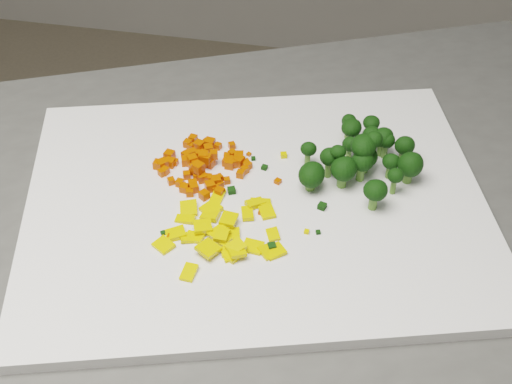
% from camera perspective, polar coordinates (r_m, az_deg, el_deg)
% --- Properties ---
extents(cutting_board, '(0.56, 0.49, 0.01)m').
position_cam_1_polar(cutting_board, '(0.74, 0.00, -0.94)').
color(cutting_board, white).
rests_on(cutting_board, counter_block).
extents(carrot_pile, '(0.10, 0.10, 0.03)m').
position_cam_1_polar(carrot_pile, '(0.77, -4.29, 2.90)').
color(carrot_pile, '#C13702').
rests_on(carrot_pile, cutting_board).
extents(pepper_pile, '(0.12, 0.12, 0.02)m').
position_cam_1_polar(pepper_pile, '(0.69, -2.66, -3.19)').
color(pepper_pile, '#E3B90B').
rests_on(pepper_pile, cutting_board).
extents(broccoli_pile, '(0.13, 0.13, 0.06)m').
position_cam_1_polar(broccoli_pile, '(0.76, 8.08, 3.43)').
color(broccoli_pile, black).
rests_on(broccoli_pile, cutting_board).
extents(carrot_cube_0, '(0.01, 0.01, 0.01)m').
position_cam_1_polar(carrot_cube_0, '(0.74, -5.73, 0.33)').
color(carrot_cube_0, '#C13702').
rests_on(carrot_cube_0, carrot_pile).
extents(carrot_cube_1, '(0.01, 0.01, 0.01)m').
position_cam_1_polar(carrot_cube_1, '(0.78, -6.51, 2.40)').
color(carrot_cube_1, '#C13702').
rests_on(carrot_cube_1, carrot_pile).
extents(carrot_cube_2, '(0.01, 0.01, 0.01)m').
position_cam_1_polar(carrot_cube_2, '(0.79, -5.09, 3.16)').
color(carrot_cube_2, '#C13702').
rests_on(carrot_cube_2, carrot_pile).
extents(carrot_cube_3, '(0.01, 0.01, 0.01)m').
position_cam_1_polar(carrot_cube_3, '(0.80, -1.95, 3.73)').
color(carrot_cube_3, '#C13702').
rests_on(carrot_cube_3, carrot_pile).
extents(carrot_cube_4, '(0.01, 0.01, 0.01)m').
position_cam_1_polar(carrot_cube_4, '(0.78, -6.89, 2.33)').
color(carrot_cube_4, '#C13702').
rests_on(carrot_cube_4, carrot_pile).
extents(carrot_cube_5, '(0.01, 0.01, 0.01)m').
position_cam_1_polar(carrot_cube_5, '(0.78, -1.92, 3.09)').
color(carrot_cube_5, '#C13702').
rests_on(carrot_cube_5, carrot_pile).
extents(carrot_cube_6, '(0.01, 0.01, 0.01)m').
position_cam_1_polar(carrot_cube_6, '(0.77, -7.30, 1.69)').
color(carrot_cube_6, '#C13702').
rests_on(carrot_cube_6, carrot_pile).
extents(carrot_cube_7, '(0.01, 0.01, 0.01)m').
position_cam_1_polar(carrot_cube_7, '(0.77, -3.39, 3.01)').
color(carrot_cube_7, '#C13702').
rests_on(carrot_cube_7, carrot_pile).
extents(carrot_cube_8, '(0.01, 0.01, 0.01)m').
position_cam_1_polar(carrot_cube_8, '(0.78, -5.64, 2.48)').
color(carrot_cube_8, '#C13702').
rests_on(carrot_cube_8, carrot_pile).
extents(carrot_cube_9, '(0.01, 0.01, 0.01)m').
position_cam_1_polar(carrot_cube_9, '(0.78, -4.23, 3.08)').
color(carrot_cube_9, '#C13702').
rests_on(carrot_cube_9, carrot_pile).
extents(carrot_cube_10, '(0.01, 0.01, 0.01)m').
position_cam_1_polar(carrot_cube_10, '(0.77, -4.19, 2.85)').
color(carrot_cube_10, '#C13702').
rests_on(carrot_cube_10, carrot_pile).
extents(carrot_cube_11, '(0.01, 0.01, 0.01)m').
position_cam_1_polar(carrot_cube_11, '(0.73, -4.17, -0.24)').
color(carrot_cube_11, '#C13702').
rests_on(carrot_cube_11, carrot_pile).
extents(carrot_cube_12, '(0.01, 0.01, 0.01)m').
position_cam_1_polar(carrot_cube_12, '(0.75, -5.81, 0.42)').
color(carrot_cube_12, '#C13702').
rests_on(carrot_cube_12, carrot_pile).
extents(carrot_cube_13, '(0.01, 0.01, 0.01)m').
position_cam_1_polar(carrot_cube_13, '(0.74, -2.92, -0.00)').
color(carrot_cube_13, '#C13702').
rests_on(carrot_cube_13, carrot_pile).
extents(carrot_cube_14, '(0.01, 0.01, 0.01)m').
position_cam_1_polar(carrot_cube_14, '(0.80, -4.57, 3.73)').
color(carrot_cube_14, '#C13702').
rests_on(carrot_cube_14, carrot_pile).
extents(carrot_cube_15, '(0.01, 0.01, 0.01)m').
position_cam_1_polar(carrot_cube_15, '(0.80, -5.48, 3.88)').
color(carrot_cube_15, '#C13702').
rests_on(carrot_cube_15, carrot_pile).
extents(carrot_cube_16, '(0.01, 0.01, 0.01)m').
position_cam_1_polar(carrot_cube_16, '(0.81, -5.09, 4.24)').
color(carrot_cube_16, '#C13702').
rests_on(carrot_cube_16, carrot_pile).
extents(carrot_cube_17, '(0.01, 0.01, 0.01)m').
position_cam_1_polar(carrot_cube_17, '(0.80, -5.24, 3.67)').
color(carrot_cube_17, '#C13702').
rests_on(carrot_cube_17, carrot_pile).
extents(carrot_cube_18, '(0.01, 0.01, 0.01)m').
position_cam_1_polar(carrot_cube_18, '(0.77, -5.11, 2.59)').
color(carrot_cube_18, '#C13702').
rests_on(carrot_cube_18, carrot_pile).
extents(carrot_cube_19, '(0.01, 0.01, 0.01)m').
position_cam_1_polar(carrot_cube_19, '(0.74, -4.99, 0.33)').
color(carrot_cube_19, '#C13702').
rests_on(carrot_cube_19, carrot_pile).
extents(carrot_cube_20, '(0.01, 0.01, 0.01)m').
position_cam_1_polar(carrot_cube_20, '(0.74, -3.70, 0.45)').
color(carrot_cube_20, '#C13702').
rests_on(carrot_cube_20, carrot_pile).
extents(carrot_cube_21, '(0.01, 0.01, 0.01)m').
position_cam_1_polar(carrot_cube_21, '(0.75, -4.32, 1.15)').
color(carrot_cube_21, '#C13702').
rests_on(carrot_cube_21, carrot_pile).
extents(carrot_cube_22, '(0.01, 0.01, 0.01)m').
position_cam_1_polar(carrot_cube_22, '(0.78, -5.59, 2.94)').
color(carrot_cube_22, '#C13702').
rests_on(carrot_cube_22, carrot_pile).
extents(carrot_cube_23, '(0.01, 0.01, 0.01)m').
position_cam_1_polar(carrot_cube_23, '(0.81, -5.06, 4.25)').
color(carrot_cube_23, '#C13702').
rests_on(carrot_cube_23, carrot_pile).
extents(carrot_cube_24, '(0.01, 0.01, 0.01)m').
position_cam_1_polar(carrot_cube_24, '(0.79, -6.94, 2.93)').
color(carrot_cube_24, '#C13702').
rests_on(carrot_cube_24, carrot_pile).
extents(carrot_cube_25, '(0.01, 0.01, 0.01)m').
position_cam_1_polar(carrot_cube_25, '(0.77, -4.58, 3.05)').
color(carrot_cube_25, '#C13702').
rests_on(carrot_cube_25, carrot_pile).
extents(carrot_cube_26, '(0.01, 0.01, 0.01)m').
position_cam_1_polar(carrot_cube_26, '(0.76, -4.00, 2.68)').
color(carrot_cube_26, '#C13702').
rests_on(carrot_cube_26, carrot_pile).
extents(carrot_cube_27, '(0.01, 0.01, 0.01)m').
position_cam_1_polar(carrot_cube_27, '(0.74, -3.61, 0.35)').
color(carrot_cube_27, '#C13702').
rests_on(carrot_cube_27, carrot_pile).
extents(carrot_cube_28, '(0.01, 0.01, 0.01)m').
position_cam_1_polar(carrot_cube_28, '(0.77, -4.37, 2.79)').
color(carrot_cube_28, '#C13702').
rests_on(carrot_cube_28, carrot_pile).
extents(carrot_cube_29, '(0.01, 0.01, 0.01)m').
position_cam_1_polar(carrot_cube_29, '(0.75, -3.88, 1.09)').
color(carrot_cube_29, '#C13702').
rests_on(carrot_cube_29, carrot_pile).
extents(carrot_cube_30, '(0.01, 0.01, 0.01)m').
position_cam_1_polar(carrot_cube_30, '(0.76, -1.25, 1.45)').
color(carrot_cube_30, '#C13702').
rests_on(carrot_cube_30, carrot_pile).
extents(carrot_cube_31, '(0.01, 0.01, 0.01)m').
position_cam_1_polar(carrot_cube_31, '(0.78, -7.83, 2.19)').
color(carrot_cube_31, '#C13702').
rests_on(carrot_cube_31, carrot_pile).
extents(carrot_cube_32, '(0.01, 0.01, 0.01)m').
position_cam_1_polar(carrot_cube_32, '(0.74, -5.78, 0.29)').
color(carrot_cube_32, '#C13702').
rests_on(carrot_cube_32, carrot_pile).
extents(carrot_cube_33, '(0.01, 0.01, 0.01)m').
position_cam_1_polar(carrot_cube_33, '(0.80, -3.93, 4.06)').
color(carrot_cube_33, '#C13702').
rests_on(carrot_cube_33, carrot_pile).
extents(carrot_cube_34, '(0.01, 0.01, 0.01)m').
position_cam_1_polar(carrot_cube_34, '(0.75, -5.07, 0.60)').
color(carrot_cube_34, '#C13702').
rests_on(carrot_cube_34, carrot_pile).
extents(carrot_cube_35, '(0.01, 0.01, 0.01)m').
position_cam_1_polar(carrot_cube_35, '(0.76, -4.98, 1.94)').
color(carrot_cube_35, '#C13702').
rests_on(carrot_cube_35, carrot_pile).
extents(carrot_cube_36, '(0.01, 0.01, 0.01)m').
position_cam_1_polar(carrot_cube_36, '(0.75, -4.64, 1.96)').
color(carrot_cube_36, '#C13702').
rests_on(carrot_cube_36, carrot_pile).
extents(carrot_cube_37, '(0.01, 0.01, 0.01)m').
position_cam_1_polar(carrot_cube_37, '(0.77, -0.79, 2.36)').
color(carrot_cube_37, '#C13702').
rests_on(carrot_cube_37, carrot_pile).
extents(carrot_cube_38, '(0.01, 0.01, 0.01)m').
position_cam_1_polar(carrot_cube_38, '(0.74, -3.27, 0.27)').
color(carrot_cube_38, '#C13702').
rests_on(carrot_cube_38, carrot_pile).
extents(carrot_cube_39, '(0.01, 0.01, 0.01)m').
position_cam_1_polar(carrot_cube_39, '(0.75, -2.33, 0.92)').
color(carrot_cube_39, '#C13702').
rests_on(carrot_cube_39, carrot_pile).
extents(carrot_cube_40, '(0.01, 0.01, 0.01)m').
position_cam_1_polar(carrot_cube_40, '(0.77, -7.51, 1.55)').
color(carrot_cube_40, '#C13702').
rests_on(carrot_cube_40, carrot_pile).
extents(carrot_cube_41, '(0.01, 0.01, 0.01)m').
position_cam_1_polar(carrot_cube_41, '(0.75, -3.23, 0.88)').
color(carrot_cube_41, '#C13702').
rests_on(carrot_cube_41, carrot_pile).
extents(carrot_cube_42, '(0.01, 0.01, 0.01)m').
position_cam_1_polar(carrot_cube_42, '(0.78, -5.26, 2.42)').
color(carrot_cube_42, '#C13702').
rests_on(carrot_cube_42, carrot_pile).
extents(carrot_cube_43, '(0.01, 0.01, 0.01)m').
position_cam_1_polar(carrot_cube_43, '(0.77, -1.38, 2.49)').
color(carrot_cube_43, '#C13702').
rests_on(carrot_cube_43, carrot_pile).
extents(carrot_cube_44, '(0.01, 0.01, 0.01)m').
position_cam_1_polar(carrot_cube_44, '(0.76, -5.57, 1.35)').
color(carrot_cube_44, '#C13702').
rests_on(carrot_cube_44, carrot_pile).
extents(carrot_cube_45, '(0.01, 0.01, 0.01)m').
position_cam_1_polar(carrot_cube_45, '(0.78, -1.39, 2.83)').
color(carrot_cube_45, '#C13702').
rests_on(carrot_cube_45, carrot_pile).
extents(carrot_cube_46, '(0.01, 0.01, 0.01)m').
position_cam_1_polar(carrot_cube_46, '(0.77, -3.97, 2.83)').
color(carrot_cube_46, '#C13702').
rests_on(carrot_cube_46, carrot_pile).
extents(carrot_cube_47, '(0.01, 0.01, 0.01)m').
position_cam_1_polar(carrot_cube_47, '(0.76, -4.92, 2.33)').
color(carrot_cube_47, '#C13702').
rests_on(carrot_cube_47, carrot_pile).
extents(carrot_cube_48, '(0.01, 0.01, 0.01)m').
position_cam_1_polar(carrot_cube_48, '(0.77, -1.63, 2.40)').
color(carrot_cube_48, '#C13702').
rests_on(carrot_cube_48, carrot_pile).
extents(carrot_cube_49, '(0.01, 0.01, 0.01)m').
position_cam_1_polar(carrot_cube_49, '(0.77, -1.79, 2.47)').
color(carrot_cube_49, '#C13702').
rests_on(carrot_cube_49, carrot_pile).
extents(carrot_cube_50, '(0.01, 0.01, 0.01)m').
position_cam_1_polar(carrot_cube_50, '(0.80, -3.71, 3.92)').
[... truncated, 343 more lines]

